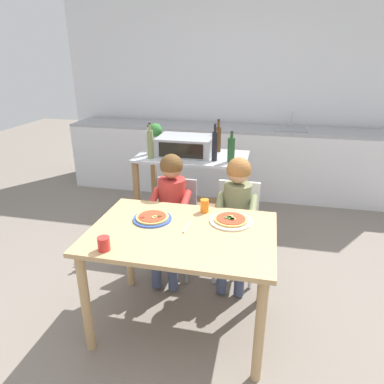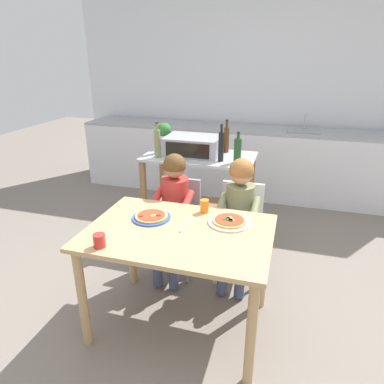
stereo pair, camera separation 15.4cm
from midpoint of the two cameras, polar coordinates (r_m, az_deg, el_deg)
ground_plane at (r=3.63m, az=5.30°, el=-8.12°), size 12.03×12.03×0.00m
back_wall_tiled at (r=5.02m, az=10.30°, el=16.28°), size 4.85×0.12×2.70m
kitchen_counter at (r=4.79m, az=9.00°, el=5.10°), size 4.36×0.60×1.10m
kitchen_island_cart at (r=3.53m, az=2.46°, el=1.54°), size 1.08×0.61×0.87m
toaster_oven at (r=3.45m, az=1.44°, el=7.62°), size 0.53×0.39×0.18m
bottle_brown_beer at (r=3.22m, az=8.85°, el=6.81°), size 0.07×0.07×0.29m
bottle_squat_spirits at (r=3.23m, az=6.16°, el=7.50°), size 0.05×0.05×0.35m
bottle_clear_vinegar at (r=3.35m, az=-4.38°, el=8.00°), size 0.06×0.06×0.34m
bottle_dark_olive_oil at (r=3.49m, az=-4.51°, el=8.27°), size 0.06×0.06×0.29m
bottle_tall_green_wine at (r=3.55m, az=6.93°, el=8.62°), size 0.06×0.06×0.33m
potted_herb_plant at (r=3.72m, az=-3.38°, el=9.42°), size 0.15×0.15×0.26m
dining_table at (r=2.30m, az=-0.21°, el=-8.80°), size 1.19×0.82×0.75m
dining_chair_left at (r=3.00m, az=-0.85°, el=-4.45°), size 0.36×0.36×0.81m
dining_chair_right at (r=2.94m, az=9.32°, el=-5.32°), size 0.36×0.36×0.81m
child_in_red_shirt at (r=2.82m, az=-1.59°, el=-1.94°), size 0.32×0.42×1.06m
child_in_olive_shirt at (r=2.75m, az=9.23°, el=-2.74°), size 0.32×0.42×1.05m
pizza_plate_blue_rimmed at (r=2.40m, az=-4.86°, el=-4.09°), size 0.27×0.27×0.03m
pizza_plate_cream at (r=2.36m, az=8.01°, el=-4.81°), size 0.29×0.29×0.03m
drinking_cup_orange at (r=2.48m, az=3.83°, el=-2.35°), size 0.06×0.06×0.09m
drinking_cup_red at (r=2.10m, az=-12.93°, el=-7.81°), size 0.07×0.07×0.08m
serving_spoon at (r=2.27m, az=0.68°, el=-5.82°), size 0.03×0.14×0.01m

